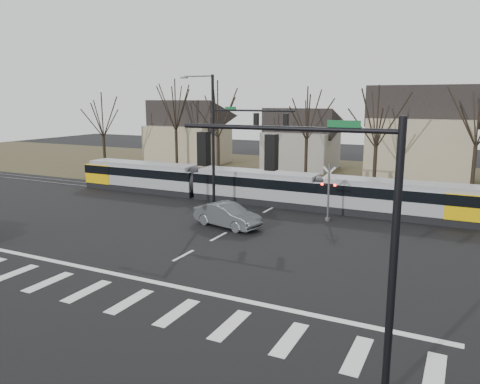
% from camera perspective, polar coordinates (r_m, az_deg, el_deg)
% --- Properties ---
extents(ground, '(140.00, 140.00, 0.00)m').
position_cam_1_polar(ground, '(24.46, -9.49, -9.02)').
color(ground, black).
extents(grass_verge, '(140.00, 28.00, 0.01)m').
position_cam_1_polar(grass_verge, '(52.98, 11.08, 1.93)').
color(grass_verge, '#38331E').
rests_on(grass_verge, ground).
extents(crosswalk, '(27.00, 2.60, 0.01)m').
position_cam_1_polar(crosswalk, '(21.59, -15.82, -12.11)').
color(crosswalk, silver).
rests_on(crosswalk, ground).
extents(stop_line, '(28.00, 0.35, 0.01)m').
position_cam_1_polar(stop_line, '(23.13, -12.13, -10.32)').
color(stop_line, silver).
rests_on(stop_line, ground).
extents(lane_dashes, '(0.18, 30.00, 0.01)m').
position_cam_1_polar(lane_dashes, '(38.04, 4.67, -1.54)').
color(lane_dashes, silver).
rests_on(lane_dashes, ground).
extents(rail_pair, '(90.00, 1.52, 0.06)m').
position_cam_1_polar(rail_pair, '(37.85, 4.56, -1.57)').
color(rail_pair, '#59595E').
rests_on(rail_pair, ground).
extents(tram, '(34.70, 2.58, 2.63)m').
position_cam_1_polar(tram, '(38.52, 1.92, 0.82)').
color(tram, gray).
rests_on(tram, ground).
extents(sedan, '(3.94, 5.61, 1.59)m').
position_cam_1_polar(sedan, '(31.26, -1.53, -2.85)').
color(sedan, '#494D50').
rests_on(sedan, ground).
extents(signal_pole_near_right, '(6.72, 0.44, 8.00)m').
position_cam_1_polar(signal_pole_near_right, '(13.39, 10.47, -2.98)').
color(signal_pole_near_right, black).
rests_on(signal_pole_near_right, ground).
extents(signal_pole_far, '(9.28, 0.44, 10.20)m').
position_cam_1_polar(signal_pole_far, '(35.00, -1.00, 6.82)').
color(signal_pole_far, black).
rests_on(signal_pole_far, ground).
extents(rail_crossing_signal, '(1.08, 0.36, 4.00)m').
position_cam_1_polar(rail_crossing_signal, '(33.12, 10.72, -0.30)').
color(rail_crossing_signal, '#59595B').
rests_on(rail_crossing_signal, ground).
extents(tree_row, '(59.20, 7.20, 10.00)m').
position_cam_1_polar(tree_row, '(46.13, 11.74, 6.79)').
color(tree_row, black).
rests_on(tree_row, ground).
extents(house_a, '(9.72, 8.64, 8.60)m').
position_cam_1_polar(house_a, '(62.46, -6.37, 7.58)').
color(house_a, '#9C9071').
rests_on(house_a, ground).
extents(house_b, '(8.64, 7.56, 7.65)m').
position_cam_1_polar(house_b, '(57.77, 7.48, 6.76)').
color(house_b, gray).
rests_on(house_b, ground).
extents(house_c, '(10.80, 8.64, 10.10)m').
position_cam_1_polar(house_c, '(51.82, 21.31, 6.99)').
color(house_c, '#9C9071').
rests_on(house_c, ground).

